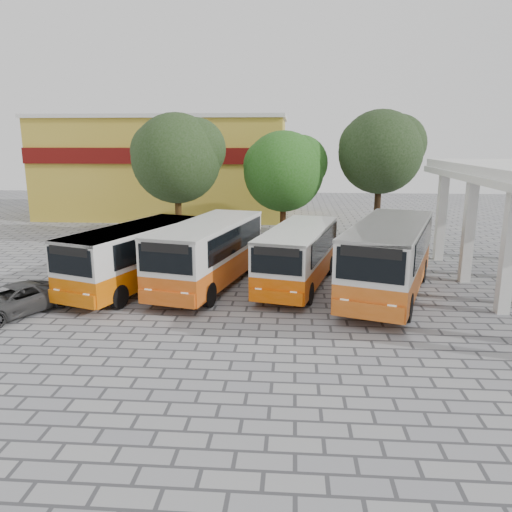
# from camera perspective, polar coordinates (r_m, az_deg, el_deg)

# --- Properties ---
(ground) EXTENTS (90.00, 90.00, 0.00)m
(ground) POSITION_cam_1_polar(r_m,az_deg,el_deg) (18.01, 4.45, -7.83)
(ground) COLOR gray
(ground) RESTS_ON ground
(shophouse_block) EXTENTS (20.40, 10.40, 8.30)m
(shophouse_block) POSITION_cam_1_polar(r_m,az_deg,el_deg) (44.21, -10.12, 10.07)
(shophouse_block) COLOR gold
(shophouse_block) RESTS_ON ground
(bus_far_left) EXTENTS (4.76, 8.17, 2.76)m
(bus_far_left) POSITION_cam_1_polar(r_m,az_deg,el_deg) (22.38, -13.68, 0.31)
(bus_far_left) COLOR #CF5A02
(bus_far_left) RESTS_ON ground
(bus_centre_left) EXTENTS (4.23, 8.48, 2.90)m
(bus_centre_left) POSITION_cam_1_polar(r_m,az_deg,el_deg) (22.10, -5.46, 0.69)
(bus_centre_left) COLOR #C7500F
(bus_centre_left) RESTS_ON ground
(bus_centre_right) EXTENTS (3.90, 7.78, 2.66)m
(bus_centre_right) POSITION_cam_1_polar(r_m,az_deg,el_deg) (22.15, 4.87, 0.37)
(bus_centre_right) COLOR #CA4C00
(bus_centre_right) RESTS_ON ground
(bus_far_right) EXTENTS (5.26, 9.18, 3.11)m
(bus_far_right) POSITION_cam_1_polar(r_m,az_deg,el_deg) (21.34, 14.96, 0.17)
(bus_far_right) COLOR #C85714
(bus_far_right) RESTS_ON ground
(tree_left) EXTENTS (5.75, 5.47, 8.03)m
(tree_left) POSITION_cam_1_polar(r_m,az_deg,el_deg) (31.37, -8.94, 11.29)
(tree_left) COLOR #493013
(tree_left) RESTS_ON ground
(tree_middle) EXTENTS (5.36, 5.10, 6.99)m
(tree_middle) POSITION_cam_1_polar(r_m,az_deg,el_deg) (32.16, 3.28, 9.92)
(tree_middle) COLOR #4A2812
(tree_middle) RESTS_ON ground
(tree_right) EXTENTS (5.54, 5.27, 8.29)m
(tree_right) POSITION_cam_1_polar(r_m,az_deg,el_deg) (33.12, 14.15, 11.75)
(tree_right) COLOR black
(tree_right) RESTS_ON ground
(parked_car) EXTENTS (3.60, 4.45, 1.13)m
(parked_car) POSITION_cam_1_polar(r_m,az_deg,el_deg) (20.85, -25.97, -4.57)
(parked_car) COLOR #383838
(parked_car) RESTS_ON ground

